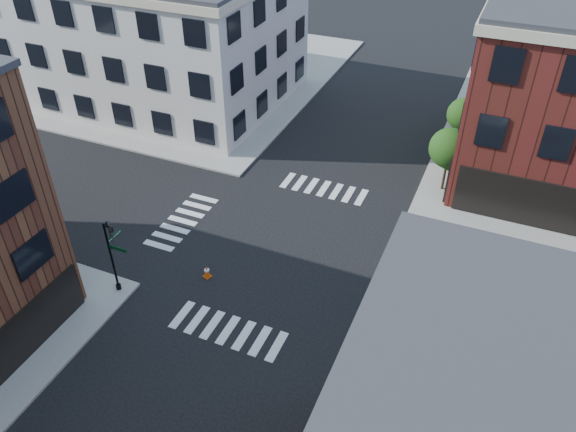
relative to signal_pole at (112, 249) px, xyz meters
The scene contains 8 objects.
ground 9.90m from the signal_pole, 44.81° to the left, with size 120.00×120.00×0.00m, color black.
sidewalk_nw 31.27m from the signal_pole, 117.29° to the left, with size 30.00×30.00×0.15m, color gray.
building_nw 25.92m from the signal_pole, 118.43° to the left, with size 22.00×16.00×11.00m, color #BBB5AB.
tree_near 21.94m from the signal_pole, 49.38° to the left, with size 2.69×2.69×4.49m.
tree_far 26.78m from the signal_pole, 57.77° to the left, with size 2.43×2.43×4.07m.
signal_pole is the anchor object (origin of this frame).
box_truck 19.91m from the signal_pole, 13.39° to the left, with size 8.03×3.29×3.55m.
traffic_cone 5.30m from the signal_pole, 36.02° to the left, with size 0.51×0.51×0.74m.
Camera 1 is at (10.39, -23.57, 21.49)m, focal length 35.00 mm.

